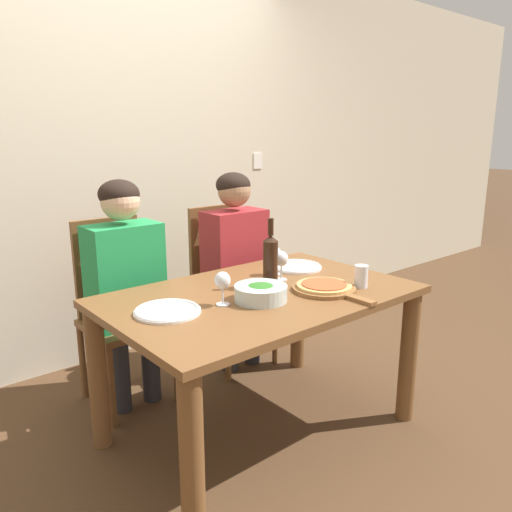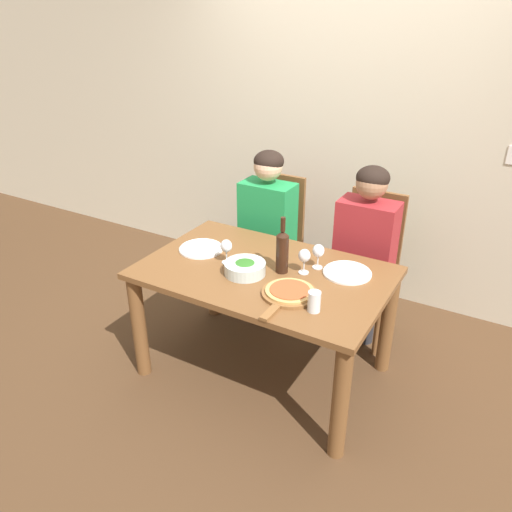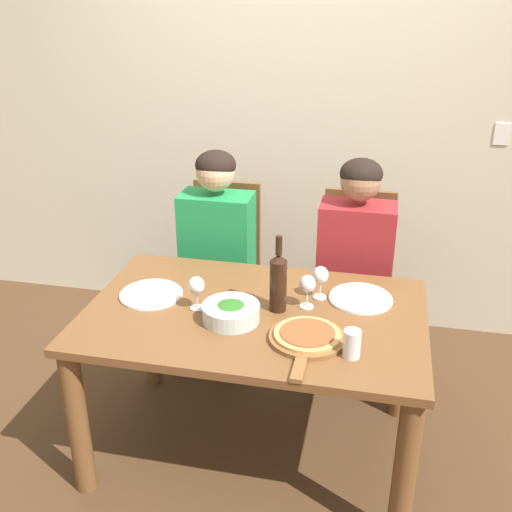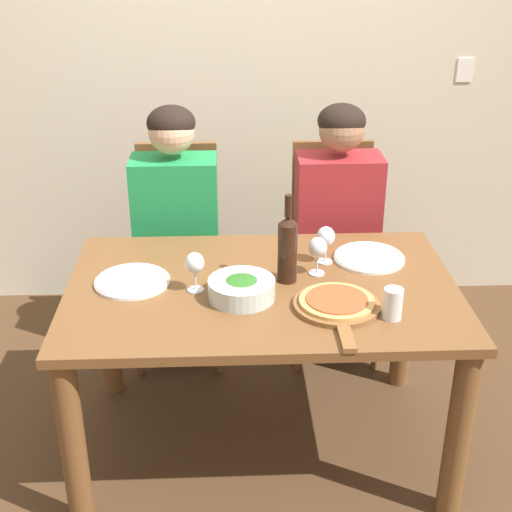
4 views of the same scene
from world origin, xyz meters
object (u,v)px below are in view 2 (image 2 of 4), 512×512
wine_glass_left (226,247)px  water_tumbler (314,302)px  wine_glass_centre (304,257)px  chair_left (274,239)px  pizza_on_board (289,293)px  chair_right (368,262)px  dinner_plate_right (347,272)px  broccoli_bowl (245,268)px  wine_glass_right (318,252)px  person_woman (266,218)px  wine_bottle (282,251)px  dinner_plate_left (201,248)px  person_man (365,240)px

wine_glass_left → water_tumbler: 0.71m
wine_glass_centre → water_tumbler: size_ratio=1.38×
chair_left → pizza_on_board: size_ratio=2.28×
chair_right → dinner_plate_right: 0.63m
broccoli_bowl → wine_glass_right: size_ratio=1.58×
person_woman → pizza_on_board: (0.61, -0.85, 0.00)m
wine_bottle → dinner_plate_left: size_ratio=1.21×
chair_left → person_man: 0.77m
person_woman → dinner_plate_right: person_woman is taller
wine_glass_centre → wine_glass_left: bearing=-165.8°
broccoli_bowl → wine_glass_centre: 0.34m
dinner_plate_left → pizza_on_board: (0.73, -0.22, 0.01)m
pizza_on_board → wine_glass_centre: wine_glass_centre is taller
person_man → wine_glass_centre: 0.62m
person_woman → person_man: bearing=0.0°
wine_glass_left → pizza_on_board: bearing=-17.1°
wine_glass_centre → chair_left: bearing=128.9°
wine_glass_left → wine_glass_right: bearing=23.1°
wine_glass_right → person_man: bearing=75.7°
wine_glass_left → dinner_plate_left: bearing=163.8°
person_man → wine_glass_right: size_ratio=8.17×
chair_right → person_woman: person_woman is taller
broccoli_bowl → wine_glass_left: wine_glass_left is taller
chair_right → wine_bottle: wine_bottle is taller
dinner_plate_right → water_tumbler: 0.46m
chair_right → broccoli_bowl: (-0.46, -0.88, 0.24)m
wine_bottle → water_tumbler: (0.33, -0.29, -0.08)m
chair_left → dinner_plate_left: bearing=-99.3°
pizza_on_board → wine_glass_right: 0.37m
chair_left → wine_glass_right: size_ratio=6.69×
wine_bottle → dinner_plate_right: 0.40m
pizza_on_board → chair_right: bearing=82.4°
chair_left → wine_glass_centre: 0.95m
chair_left → dinner_plate_left: 0.79m
chair_right → person_woman: (-0.74, -0.12, 0.21)m
wine_glass_right → dinner_plate_left: bearing=-168.9°
chair_left → person_man: (0.74, -0.12, 0.21)m
chair_left → pizza_on_board: (0.61, -0.97, 0.21)m
wine_glass_centre → dinner_plate_left: bearing=-176.2°
wine_glass_centre → water_tumbler: bearing=-57.6°
pizza_on_board → wine_glass_left: (-0.49, 0.15, 0.09)m
person_woman → water_tumbler: person_woman is taller
chair_right → wine_glass_left: 1.07m
dinner_plate_left → water_tumbler: bearing=-17.9°
dinner_plate_left → wine_glass_left: 0.26m
dinner_plate_right → pizza_on_board: 0.42m
chair_left → water_tumbler: (0.78, -1.04, 0.25)m
dinner_plate_left → person_woman: bearing=79.0°
chair_left → wine_glass_centre: chair_left is taller
broccoli_bowl → dinner_plate_right: bearing=29.7°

